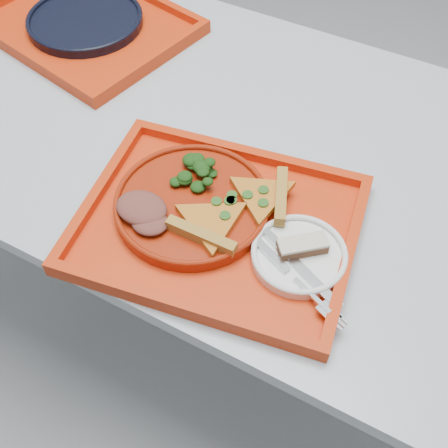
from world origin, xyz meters
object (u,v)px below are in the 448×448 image
(tray_far, at_px, (87,27))
(dessert_bar, at_px, (302,246))
(tray_main, at_px, (218,227))
(dinner_plate, at_px, (192,205))
(navy_plate, at_px, (85,21))

(tray_far, xyz_separation_m, dessert_bar, (0.69, -0.35, 0.03))
(tray_main, xyz_separation_m, dinner_plate, (-0.06, 0.01, 0.02))
(tray_main, bearing_deg, dinner_plate, 160.52)
(tray_main, xyz_separation_m, tray_far, (-0.54, 0.36, 0.00))
(dinner_plate, xyz_separation_m, navy_plate, (-0.49, 0.35, -0.00))
(tray_main, height_order, dinner_plate, dinner_plate)
(dinner_plate, height_order, navy_plate, dinner_plate)
(navy_plate, xyz_separation_m, dessert_bar, (0.69, -0.35, 0.02))
(dinner_plate, relative_size, navy_plate, 1.00)
(tray_far, bearing_deg, navy_plate, 0.00)
(tray_far, bearing_deg, dinner_plate, -23.98)
(tray_far, xyz_separation_m, navy_plate, (0.00, 0.00, 0.01))
(tray_main, relative_size, tray_far, 1.00)
(tray_main, distance_m, dinner_plate, 0.06)
(tray_main, bearing_deg, tray_far, 137.06)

